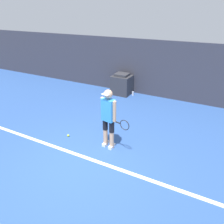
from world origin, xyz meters
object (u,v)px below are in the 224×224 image
object	(u,v)px
water_bottle	(133,93)
tennis_ball	(68,135)
covered_chair	(122,84)
tennis_player	(109,117)

from	to	relation	value
water_bottle	tennis_ball	bearing A→B (deg)	-94.96
tennis_ball	covered_chair	distance (m)	4.02
water_bottle	tennis_player	bearing A→B (deg)	-76.22
water_bottle	covered_chair	bearing A→B (deg)	-173.72
tennis_player	water_bottle	size ratio (longest dim) A/B	7.80
tennis_ball	covered_chair	size ratio (longest dim) A/B	0.07
tennis_ball	water_bottle	size ratio (longest dim) A/B	0.32
tennis_player	water_bottle	distance (m)	4.13
covered_chair	water_bottle	world-z (taller)	covered_chair
tennis_player	covered_chair	size ratio (longest dim) A/B	1.79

